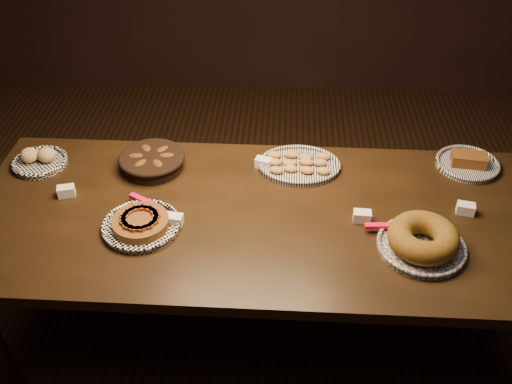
# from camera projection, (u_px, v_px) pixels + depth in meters

# --- Properties ---
(ground) EXTENTS (5.00, 5.00, 0.00)m
(ground) POSITION_uv_depth(u_px,v_px,m) (261.00, 330.00, 2.78)
(ground) COLOR black
(ground) RESTS_ON ground
(buffet_table) EXTENTS (2.40, 1.00, 0.75)m
(buffet_table) POSITION_uv_depth(u_px,v_px,m) (262.00, 227.00, 2.36)
(buffet_table) COLOR black
(buffet_table) RESTS_ON ground
(apple_tart_plate) EXTENTS (0.32, 0.33, 0.06)m
(apple_tart_plate) POSITION_uv_depth(u_px,v_px,m) (141.00, 224.00, 2.24)
(apple_tart_plate) COLOR white
(apple_tart_plate) RESTS_ON buffet_table
(madeleine_platter) EXTENTS (0.36, 0.30, 0.04)m
(madeleine_platter) POSITION_uv_depth(u_px,v_px,m) (299.00, 164.00, 2.56)
(madeleine_platter) COLOR black
(madeleine_platter) RESTS_ON buffet_table
(bundt_cake_plate) EXTENTS (0.37, 0.34, 0.10)m
(bundt_cake_plate) POSITION_uv_depth(u_px,v_px,m) (422.00, 240.00, 2.13)
(bundt_cake_plate) COLOR black
(bundt_cake_plate) RESTS_ON buffet_table
(croissant_basket) EXTENTS (0.30, 0.30, 0.07)m
(croissant_basket) POSITION_uv_depth(u_px,v_px,m) (152.00, 160.00, 2.54)
(croissant_basket) COLOR black
(croissant_basket) RESTS_ON buffet_table
(bread_roll_plate) EXTENTS (0.25, 0.25, 0.08)m
(bread_roll_plate) POSITION_uv_depth(u_px,v_px,m) (39.00, 160.00, 2.57)
(bread_roll_plate) COLOR white
(bread_roll_plate) RESTS_ON buffet_table
(loaf_plate) EXTENTS (0.28, 0.28, 0.06)m
(loaf_plate) POSITION_uv_depth(u_px,v_px,m) (468.00, 163.00, 2.56)
(loaf_plate) COLOR black
(loaf_plate) RESTS_ON buffet_table
(tent_cards) EXTENTS (1.73, 0.47, 0.04)m
(tent_cards) POSITION_uv_depth(u_px,v_px,m) (265.00, 199.00, 2.36)
(tent_cards) COLOR white
(tent_cards) RESTS_ON buffet_table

